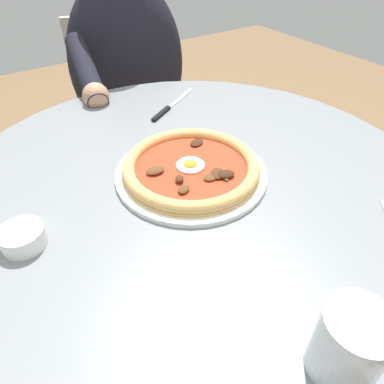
{
  "coord_description": "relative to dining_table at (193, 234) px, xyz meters",
  "views": [
    {
      "loc": [
        0.44,
        -0.3,
        1.16
      ],
      "look_at": [
        0.02,
        -0.02,
        0.74
      ],
      "focal_mm": 32.3,
      "sensor_mm": 36.0,
      "label": 1
    }
  ],
  "objects": [
    {
      "name": "ground_plane",
      "position": [
        0.0,
        0.0,
        -0.6
      ],
      "size": [
        6.0,
        6.0,
        0.02
      ],
      "primitive_type": "cube",
      "color": "brown"
    },
    {
      "name": "dining_table",
      "position": [
        0.0,
        0.0,
        0.0
      ],
      "size": [
        0.96,
        0.96,
        0.75
      ],
      "color": "gray",
      "rests_on": "ground"
    },
    {
      "name": "pizza_on_plate",
      "position": [
        -0.01,
        -0.0,
        0.18
      ],
      "size": [
        0.29,
        0.29,
        0.03
      ],
      "color": "white",
      "rests_on": "dining_table"
    },
    {
      "name": "water_glass",
      "position": [
        0.39,
        -0.06,
        0.2
      ],
      "size": [
        0.08,
        0.08,
        0.09
      ],
      "color": "silver",
      "rests_on": "dining_table"
    },
    {
      "name": "steak_knife",
      "position": [
        -0.28,
        0.11,
        0.16
      ],
      "size": [
        0.12,
        0.19,
        0.01
      ],
      "color": "silver",
      "rests_on": "dining_table"
    },
    {
      "name": "ramekin_capers",
      "position": [
        0.0,
        -0.31,
        0.18
      ],
      "size": [
        0.07,
        0.07,
        0.03
      ],
      "color": "white",
      "rests_on": "dining_table"
    },
    {
      "name": "diner_person",
      "position": [
        -0.67,
        0.18,
        -0.04
      ],
      "size": [
        0.48,
        0.47,
        1.21
      ],
      "color": "#282833",
      "rests_on": "ground"
    },
    {
      "name": "cafe_chair_diner",
      "position": [
        -0.81,
        0.22,
        -0.08
      ],
      "size": [
        0.52,
        0.52,
        0.85
      ],
      "color": "beige",
      "rests_on": "ground"
    }
  ]
}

